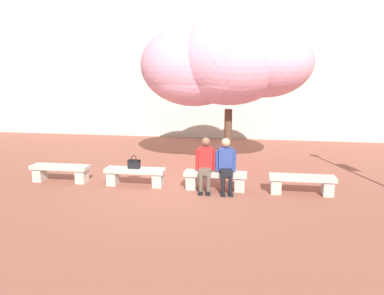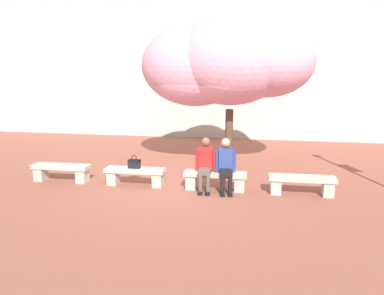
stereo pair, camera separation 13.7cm
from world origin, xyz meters
name	(u,v)px [view 1 (the left image)]	position (x,y,z in m)	size (l,w,h in m)	color
ground_plane	(175,187)	(0.00, 0.00, 0.00)	(100.00, 100.00, 0.00)	#8E5142
building_facade	(216,21)	(0.00, 9.43, 5.24)	(28.00, 4.00, 10.47)	beige
stone_bench_west_end	(60,171)	(-3.08, 0.00, 0.29)	(1.54, 0.45, 0.45)	#BCB7AD
stone_bench_near_west	(135,174)	(-1.03, 0.00, 0.29)	(1.54, 0.45, 0.45)	#BCB7AD
stone_bench_center	(215,178)	(1.03, 0.00, 0.29)	(1.54, 0.45, 0.45)	#BCB7AD
stone_bench_near_east	(302,182)	(3.08, 0.00, 0.29)	(1.54, 0.45, 0.45)	#BCB7AD
person_seated_left	(206,162)	(0.79, -0.05, 0.70)	(0.51, 0.70, 1.29)	black
person_seated_right	(226,163)	(1.28, -0.05, 0.70)	(0.50, 0.72, 1.29)	black
handbag	(134,163)	(-1.05, 0.00, 0.58)	(0.30, 0.15, 0.34)	black
cherry_tree_main	(227,63)	(1.07, 2.33, 3.12)	(5.03, 3.20, 4.45)	#513828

